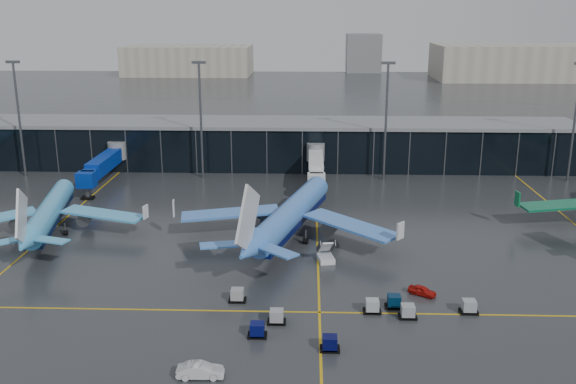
{
  "coord_description": "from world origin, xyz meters",
  "views": [
    {
      "loc": [
        8.54,
        -87.19,
        36.18
      ],
      "look_at": [
        5.0,
        18.0,
        6.0
      ],
      "focal_mm": 40.0,
      "sensor_mm": 36.0,
      "label": 1
    }
  ],
  "objects_px": {
    "baggage_carts": "(344,314)",
    "airliner_arkefly": "(48,199)",
    "airliner_klm_near": "(292,198)",
    "mobile_airstair": "(326,256)",
    "service_van_white": "(200,371)",
    "service_van_red": "(422,291)"
  },
  "relations": [
    {
      "from": "airliner_klm_near",
      "to": "baggage_carts",
      "type": "bearing_deg",
      "value": -60.56
    },
    {
      "from": "mobile_airstair",
      "to": "service_van_red",
      "type": "xyz_separation_m",
      "value": [
        12.37,
        -11.3,
        -0.14
      ]
    },
    {
      "from": "baggage_carts",
      "to": "service_van_red",
      "type": "relative_size",
      "value": 8.4
    },
    {
      "from": "airliner_arkefly",
      "to": "service_van_white",
      "type": "bearing_deg",
      "value": -63.93
    },
    {
      "from": "airliner_arkefly",
      "to": "airliner_klm_near",
      "type": "bearing_deg",
      "value": -12.49
    },
    {
      "from": "service_van_white",
      "to": "mobile_airstair",
      "type": "bearing_deg",
      "value": -25.63
    },
    {
      "from": "baggage_carts",
      "to": "service_van_white",
      "type": "relative_size",
      "value": 6.46
    },
    {
      "from": "mobile_airstair",
      "to": "service_van_red",
      "type": "bearing_deg",
      "value": -53.81
    },
    {
      "from": "baggage_carts",
      "to": "airliner_arkefly",
      "type": "bearing_deg",
      "value": 147.87
    },
    {
      "from": "baggage_carts",
      "to": "mobile_airstair",
      "type": "bearing_deg",
      "value": 95.33
    },
    {
      "from": "baggage_carts",
      "to": "airliner_klm_near",
      "type": "bearing_deg",
      "value": 103.88
    },
    {
      "from": "mobile_airstair",
      "to": "service_van_red",
      "type": "distance_m",
      "value": 16.75
    },
    {
      "from": "service_van_red",
      "to": "service_van_white",
      "type": "height_order",
      "value": "service_van_white"
    },
    {
      "from": "service_van_red",
      "to": "airliner_arkefly",
      "type": "bearing_deg",
      "value": 101.89
    },
    {
      "from": "airliner_klm_near",
      "to": "mobile_airstair",
      "type": "distance_m",
      "value": 12.87
    },
    {
      "from": "mobile_airstair",
      "to": "service_van_red",
      "type": "relative_size",
      "value": 0.96
    },
    {
      "from": "airliner_arkefly",
      "to": "mobile_airstair",
      "type": "distance_m",
      "value": 47.39
    },
    {
      "from": "service_van_white",
      "to": "baggage_carts",
      "type": "bearing_deg",
      "value": -51.79
    },
    {
      "from": "service_van_white",
      "to": "service_van_red",
      "type": "bearing_deg",
      "value": -54.31
    },
    {
      "from": "airliner_arkefly",
      "to": "baggage_carts",
      "type": "distance_m",
      "value": 56.31
    },
    {
      "from": "service_van_white",
      "to": "airliner_arkefly",
      "type": "bearing_deg",
      "value": 34.31
    },
    {
      "from": "airliner_arkefly",
      "to": "airliner_klm_near",
      "type": "relative_size",
      "value": 0.87
    }
  ]
}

